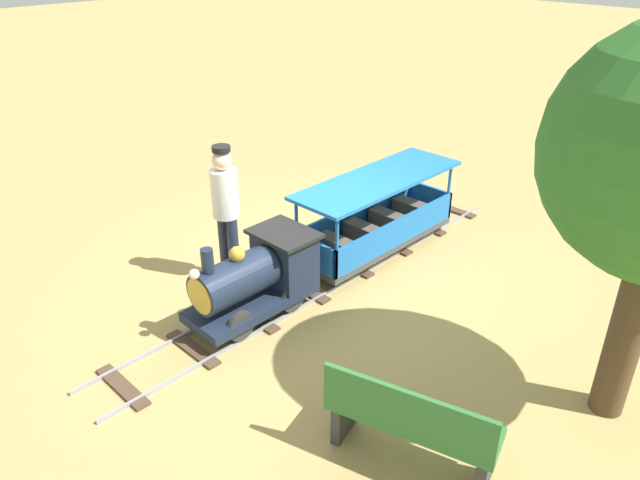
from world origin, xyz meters
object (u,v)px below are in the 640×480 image
(locomotive, at_px, (258,275))
(park_bench, at_px, (410,423))
(passenger_car, at_px, (377,222))
(conductor_person, at_px, (225,203))

(locomotive, relative_size, park_bench, 1.06)
(passenger_car, distance_m, conductor_person, 1.94)
(conductor_person, height_order, park_bench, conductor_person)
(locomotive, xyz_separation_m, passenger_car, (0.00, -1.93, -0.06))
(passenger_car, bearing_deg, park_bench, 133.77)
(park_bench, bearing_deg, passenger_car, -46.23)
(locomotive, height_order, conductor_person, conductor_person)
(passenger_car, height_order, park_bench, passenger_car)
(passenger_car, height_order, conductor_person, conductor_person)
(passenger_car, bearing_deg, conductor_person, 63.83)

